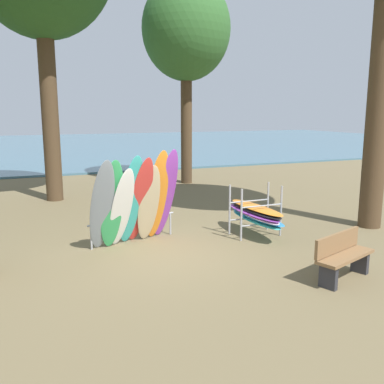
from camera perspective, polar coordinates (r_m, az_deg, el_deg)
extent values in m
plane|color=brown|center=(9.39, -5.08, -8.04)|extent=(80.00, 80.00, 0.00)
cube|color=#477084|center=(38.95, -18.50, 5.89)|extent=(80.00, 36.00, 0.10)
cylinder|color=#4C3823|center=(11.94, 23.94, 12.24)|extent=(0.58, 0.58, 7.02)
cylinder|color=#4C3823|center=(15.15, -18.65, 11.16)|extent=(0.56, 0.56, 6.53)
cylinder|color=#4C3823|center=(17.98, -0.76, 9.40)|extent=(0.47, 0.47, 5.16)
ellipsoid|color=#33662D|center=(18.27, -0.79, 21.12)|extent=(3.58, 3.58, 4.12)
ellipsoid|color=gray|center=(9.24, -12.01, -1.86)|extent=(0.67, 0.91, 2.07)
ellipsoid|color=#339E56|center=(9.34, -10.72, -1.75)|extent=(0.62, 0.73, 2.05)
ellipsoid|color=white|center=(9.47, -9.43, -2.13)|extent=(0.73, 0.88, 1.86)
ellipsoid|color=#38B2AD|center=(9.56, -8.22, -1.17)|extent=(0.68, 0.92, 2.12)
ellipsoid|color=red|center=(9.68, -7.01, -1.16)|extent=(0.73, 0.99, 2.06)
ellipsoid|color=#C6B289|center=(9.82, -5.83, -1.55)|extent=(0.63, 0.73, 1.86)
ellipsoid|color=orange|center=(9.92, -4.70, -0.47)|extent=(0.65, 0.81, 2.18)
ellipsoid|color=purple|center=(10.05, -3.58, -0.28)|extent=(0.71, 0.89, 2.19)
cylinder|color=#9EA0A5|center=(9.69, -13.42, -6.00)|extent=(0.04, 0.04, 0.55)
cylinder|color=#9EA0A5|center=(10.57, -2.93, -4.29)|extent=(0.04, 0.04, 0.55)
cylinder|color=#9EA0A5|center=(10.01, -7.98, -3.62)|extent=(2.18, 0.53, 0.04)
cylinder|color=#9EA0A5|center=(10.03, 6.66, -3.11)|extent=(0.05, 0.05, 1.25)
cylinder|color=#9EA0A5|center=(10.60, 11.88, -2.52)|extent=(0.05, 0.05, 1.25)
cylinder|color=#9EA0A5|center=(10.55, 5.09, -2.39)|extent=(0.05, 0.05, 1.25)
cylinder|color=#9EA0A5|center=(11.09, 10.15, -1.87)|extent=(0.05, 0.05, 1.25)
cylinder|color=#9EA0A5|center=(10.37, 9.30, -4.29)|extent=(1.10, 0.04, 0.04)
cylinder|color=#9EA0A5|center=(10.27, 9.38, -1.86)|extent=(1.10, 0.04, 0.04)
cylinder|color=#9EA0A5|center=(10.87, 7.65, -3.54)|extent=(1.10, 0.04, 0.04)
cylinder|color=#9EA0A5|center=(10.77, 7.71, -1.22)|extent=(1.10, 0.04, 0.04)
ellipsoid|color=#38B2AD|center=(10.62, 8.54, -3.65)|extent=(0.50, 2.10, 0.06)
ellipsoid|color=#2D8ED1|center=(10.62, 8.74, -3.31)|extent=(0.63, 2.13, 0.06)
ellipsoid|color=white|center=(10.58, 8.48, -3.03)|extent=(0.55, 2.11, 0.06)
ellipsoid|color=purple|center=(10.54, 8.22, -2.74)|extent=(0.60, 2.12, 0.06)
ellipsoid|color=black|center=(10.55, 8.51, -2.39)|extent=(0.57, 2.12, 0.06)
ellipsoid|color=orange|center=(10.55, 8.61, -2.07)|extent=(0.61, 2.12, 0.06)
cube|color=#2D2D33|center=(7.83, 17.87, -10.82)|extent=(0.20, 0.34, 0.42)
cube|color=#2D2D33|center=(8.77, 21.66, -8.73)|extent=(0.20, 0.34, 0.42)
cube|color=olive|center=(8.22, 19.98, -8.15)|extent=(1.45, 0.84, 0.06)
cube|color=olive|center=(8.23, 18.98, -6.44)|extent=(1.34, 0.52, 0.36)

